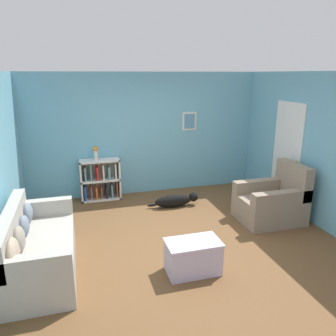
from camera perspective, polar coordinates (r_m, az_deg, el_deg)
ground_plane at (r=5.47m, az=1.17°, el=-11.77°), size 14.00×14.00×0.00m
wall_back at (r=7.13m, az=-4.09°, el=5.91°), size 5.60×0.13×2.60m
wall_right at (r=6.24m, az=24.21°, el=2.99°), size 0.16×5.00×2.60m
couch at (r=4.76m, az=-21.89°, el=-12.99°), size 0.83×1.83×0.89m
bookshelf at (r=7.00m, az=-11.71°, el=-2.10°), size 0.82×0.33×0.86m
recliner_chair at (r=6.18m, az=17.82°, el=-5.61°), size 1.08×0.84×1.03m
coffee_table at (r=4.49m, az=4.37°, el=-15.00°), size 0.72×0.43×0.45m
dog at (r=6.55m, az=1.35°, el=-5.65°), size 1.04×0.23×0.26m
vase at (r=6.82m, az=-12.49°, el=2.72°), size 0.11×0.11×0.29m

